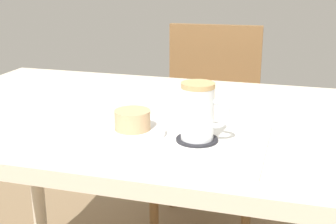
# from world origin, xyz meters

# --- Properties ---
(dining_table) EXTENTS (1.38, 0.77, 0.73)m
(dining_table) POSITION_xyz_m (0.00, 0.00, 0.65)
(dining_table) COLOR beige
(dining_table) RESTS_ON ground_plane
(wooden_chair) EXTENTS (0.45, 0.45, 0.85)m
(wooden_chair) POSITION_xyz_m (-0.05, 0.73, 0.47)
(wooden_chair) COLOR brown
(wooden_chair) RESTS_ON ground_plane
(placemat) EXTENTS (0.44, 0.30, 0.00)m
(placemat) POSITION_xyz_m (0.02, -0.17, 0.73)
(placemat) COLOR white
(placemat) RESTS_ON dining_table
(pastry_plate) EXTENTS (0.15, 0.15, 0.01)m
(pastry_plate) POSITION_xyz_m (-0.05, -0.17, 0.74)
(pastry_plate) COLOR white
(pastry_plate) RESTS_ON placemat
(pastry) EXTENTS (0.08, 0.08, 0.04)m
(pastry) POSITION_xyz_m (-0.05, -0.17, 0.76)
(pastry) COLOR tan
(pastry) RESTS_ON pastry_plate
(coffee_coaster) EXTENTS (0.09, 0.09, 0.00)m
(coffee_coaster) POSITION_xyz_m (0.09, -0.17, 0.73)
(coffee_coaster) COLOR #232328
(coffee_coaster) RESTS_ON placemat
(coffee_mug) EXTENTS (0.10, 0.07, 0.12)m
(coffee_mug) POSITION_xyz_m (0.10, -0.17, 0.79)
(coffee_mug) COLOR white
(coffee_mug) RESTS_ON coffee_coaster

